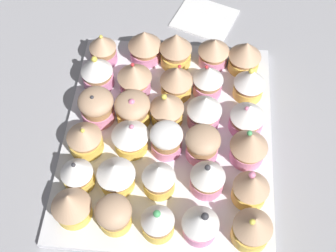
{
  "coord_description": "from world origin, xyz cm",
  "views": [
    {
      "loc": [
        -43.63,
        -3.89,
        72.4
      ],
      "look_at": [
        0.0,
        0.0,
        4.2
      ],
      "focal_mm": 48.72,
      "sensor_mm": 36.0,
      "label": 1
    }
  ],
  "objects_px": {
    "cupcake_18": "(114,214)",
    "cupcake_26": "(84,138)",
    "cupcake_17": "(177,49)",
    "napkin": "(205,18)",
    "cupcake_25": "(77,173)",
    "cupcake_15": "(167,108)",
    "cupcake_19": "(116,174)",
    "cupcake_20": "(130,136)",
    "cupcake_16": "(177,80)",
    "cupcake_13": "(159,177)",
    "cupcake_8": "(203,144)",
    "cupcake_2": "(249,146)",
    "cupcake_10": "(208,80)",
    "baking_tray": "(168,137)",
    "cupcake_3": "(247,117)",
    "cupcake_22": "(135,78)",
    "cupcake_12": "(157,220)",
    "cupcake_1": "(251,187)",
    "cupcake_27": "(97,106)",
    "cupcake_14": "(166,139)",
    "cupcake_11": "(214,51)",
    "cupcake_29": "(103,48)",
    "cupcake_7": "(208,176)",
    "cupcake_28": "(97,71)",
    "cupcake_6": "(201,223)",
    "cupcake_5": "(245,55)",
    "cupcake_24": "(71,205)",
    "cupcake_23": "(145,45)",
    "cupcake_4": "(250,83)",
    "cupcake_0": "(252,228)",
    "cupcake_9": "(204,110)"
  },
  "relations": [
    {
      "from": "cupcake_18",
      "to": "cupcake_26",
      "type": "bearing_deg",
      "value": 28.38
    },
    {
      "from": "cupcake_17",
      "to": "napkin",
      "type": "xyz_separation_m",
      "value": [
        0.14,
        -0.05,
        -0.05
      ]
    },
    {
      "from": "cupcake_25",
      "to": "cupcake_15",
      "type": "bearing_deg",
      "value": -43.83
    },
    {
      "from": "cupcake_19",
      "to": "cupcake_20",
      "type": "distance_m",
      "value": 0.08
    },
    {
      "from": "cupcake_16",
      "to": "cupcake_13",
      "type": "bearing_deg",
      "value": 176.33
    },
    {
      "from": "cupcake_8",
      "to": "cupcake_26",
      "type": "height_order",
      "value": "cupcake_26"
    },
    {
      "from": "cupcake_2",
      "to": "cupcake_10",
      "type": "distance_m",
      "value": 0.16
    },
    {
      "from": "cupcake_19",
      "to": "cupcake_16",
      "type": "bearing_deg",
      "value": -22.4
    },
    {
      "from": "baking_tray",
      "to": "napkin",
      "type": "distance_m",
      "value": 0.32
    },
    {
      "from": "cupcake_3",
      "to": "cupcake_22",
      "type": "distance_m",
      "value": 0.22
    },
    {
      "from": "cupcake_8",
      "to": "cupcake_12",
      "type": "distance_m",
      "value": 0.16
    },
    {
      "from": "cupcake_1",
      "to": "cupcake_27",
      "type": "distance_m",
      "value": 0.31
    },
    {
      "from": "baking_tray",
      "to": "cupcake_14",
      "type": "height_order",
      "value": "cupcake_14"
    },
    {
      "from": "cupcake_11",
      "to": "cupcake_14",
      "type": "relative_size",
      "value": 1.01
    },
    {
      "from": "baking_tray",
      "to": "cupcake_29",
      "type": "xyz_separation_m",
      "value": [
        0.17,
        0.14,
        0.04
      ]
    },
    {
      "from": "cupcake_3",
      "to": "cupcake_7",
      "type": "distance_m",
      "value": 0.14
    },
    {
      "from": "cupcake_26",
      "to": "napkin",
      "type": "height_order",
      "value": "cupcake_26"
    },
    {
      "from": "cupcake_2",
      "to": "cupcake_13",
      "type": "distance_m",
      "value": 0.16
    },
    {
      "from": "cupcake_19",
      "to": "cupcake_15",
      "type": "bearing_deg",
      "value": -27.14
    },
    {
      "from": "cupcake_8",
      "to": "cupcake_16",
      "type": "distance_m",
      "value": 0.14
    },
    {
      "from": "cupcake_20",
      "to": "cupcake_28",
      "type": "distance_m",
      "value": 0.16
    },
    {
      "from": "cupcake_1",
      "to": "cupcake_15",
      "type": "bearing_deg",
      "value": 46.21
    },
    {
      "from": "cupcake_14",
      "to": "cupcake_16",
      "type": "height_order",
      "value": "cupcake_16"
    },
    {
      "from": "cupcake_3",
      "to": "cupcake_15",
      "type": "height_order",
      "value": "cupcake_15"
    },
    {
      "from": "cupcake_6",
      "to": "cupcake_17",
      "type": "xyz_separation_m",
      "value": [
        0.35,
        0.06,
        0.0
      ]
    },
    {
      "from": "cupcake_20",
      "to": "cupcake_27",
      "type": "bearing_deg",
      "value": 50.22
    },
    {
      "from": "cupcake_22",
      "to": "cupcake_5",
      "type": "bearing_deg",
      "value": -70.13
    },
    {
      "from": "cupcake_6",
      "to": "cupcake_24",
      "type": "height_order",
      "value": "cupcake_6"
    },
    {
      "from": "cupcake_16",
      "to": "cupcake_25",
      "type": "bearing_deg",
      "value": 144.16
    },
    {
      "from": "cupcake_10",
      "to": "cupcake_15",
      "type": "distance_m",
      "value": 0.1
    },
    {
      "from": "cupcake_5",
      "to": "cupcake_19",
      "type": "distance_m",
      "value": 0.35
    },
    {
      "from": "cupcake_10",
      "to": "cupcake_17",
      "type": "bearing_deg",
      "value": 42.6
    },
    {
      "from": "cupcake_5",
      "to": "cupcake_27",
      "type": "bearing_deg",
      "value": 118.42
    },
    {
      "from": "cupcake_15",
      "to": "cupcake_23",
      "type": "xyz_separation_m",
      "value": [
        0.15,
        0.06,
        0.0
      ]
    },
    {
      "from": "cupcake_18",
      "to": "cupcake_19",
      "type": "xyz_separation_m",
      "value": [
        0.07,
        0.01,
        0.0
      ]
    },
    {
      "from": "cupcake_16",
      "to": "cupcake_8",
      "type": "bearing_deg",
      "value": -157.3
    },
    {
      "from": "cupcake_5",
      "to": "cupcake_13",
      "type": "distance_m",
      "value": 0.31
    },
    {
      "from": "cupcake_13",
      "to": "cupcake_12",
      "type": "bearing_deg",
      "value": -175.7
    },
    {
      "from": "cupcake_26",
      "to": "cupcake_4",
      "type": "bearing_deg",
      "value": -63.15
    },
    {
      "from": "cupcake_0",
      "to": "cupcake_22",
      "type": "height_order",
      "value": "cupcake_0"
    },
    {
      "from": "cupcake_16",
      "to": "cupcake_26",
      "type": "bearing_deg",
      "value": 132.45
    },
    {
      "from": "cupcake_9",
      "to": "cupcake_25",
      "type": "bearing_deg",
      "value": 124.91
    },
    {
      "from": "cupcake_4",
      "to": "cupcake_5",
      "type": "xyz_separation_m",
      "value": [
        0.07,
        0.01,
        0.0
      ]
    },
    {
      "from": "cupcake_5",
      "to": "cupcake_28",
      "type": "relative_size",
      "value": 0.92
    },
    {
      "from": "cupcake_10",
      "to": "napkin",
      "type": "xyz_separation_m",
      "value": [
        0.21,
        0.01,
        -0.05
      ]
    },
    {
      "from": "cupcake_0",
      "to": "cupcake_1",
      "type": "bearing_deg",
      "value": 0.94
    },
    {
      "from": "cupcake_14",
      "to": "cupcake_5",
      "type": "bearing_deg",
      "value": -34.04
    },
    {
      "from": "cupcake_27",
      "to": "napkin",
      "type": "relative_size",
      "value": 0.57
    },
    {
      "from": "cupcake_29",
      "to": "napkin",
      "type": "xyz_separation_m",
      "value": [
        0.15,
        -0.2,
        -0.04
      ]
    },
    {
      "from": "cupcake_0",
      "to": "cupcake_29",
      "type": "relative_size",
      "value": 1.06
    }
  ]
}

